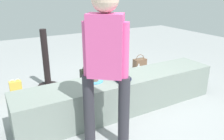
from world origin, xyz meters
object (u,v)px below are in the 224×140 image
Objects in this scene: party_cup_red at (68,95)px; child_seated at (117,63)px; adult_standing at (106,56)px; cake_box_white at (147,80)px; water_bottle_near_gift at (139,70)px; handbag_black_leather at (88,75)px; cake_plate at (95,80)px; handbag_brown_canvas at (140,65)px; gift_bag at (16,88)px.

child_seated is at bearing -53.68° from party_cup_red.
cake_box_white is (1.50, 1.18, -0.98)m from adult_standing.
water_bottle_near_gift is 1.05m from handbag_black_leather.
cake_plate is at bearing 74.86° from adult_standing.
child_seated reaches higher than handbag_black_leather.
party_cup_red is at bearing -139.40° from handbag_black_leather.
cake_plate reaches higher than handbag_brown_canvas.
adult_standing reaches higher than party_cup_red.
adult_standing is 2.14m from cake_box_white.
handbag_black_leather is (0.41, 1.15, -0.39)m from cake_plate.
adult_standing reaches higher than cake_plate.
adult_standing is 2.14m from gift_bag.
party_cup_red is at bearing -163.77° from handbag_brown_canvas.
handbag_black_leather is (0.58, 1.79, -0.90)m from adult_standing.
party_cup_red is (-0.01, 1.28, -0.97)m from adult_standing.
cake_plate is (-0.33, 0.04, -0.19)m from child_seated.
cake_box_white is 1.10m from handbag_black_leather.
handbag_black_leather reaches higher than gift_bag.
handbag_brown_canvas is at bearing 35.95° from cake_plate.
handbag_brown_canvas is (1.79, 1.81, -0.90)m from adult_standing.
party_cup_red is 0.32× the size of handbag_brown_canvas.
handbag_black_leather is 1.01× the size of handbag_brown_canvas.
cake_plate is 1.52m from gift_bag.
cake_plate reaches higher than cake_box_white.
adult_standing is at bearing -107.90° from handbag_black_leather.
gift_bag is at bearing 178.80° from handbag_black_leather.
child_seated is 1.61m from water_bottle_near_gift.
cake_box_white is (2.20, -0.63, -0.07)m from gift_bag.
child_seated is 1.35× the size of handbag_brown_canvas.
handbag_brown_canvas is at bearing 45.31° from adult_standing.
cake_plate is 0.95× the size of water_bottle_near_gift.
gift_bag reaches higher than water_bottle_near_gift.
party_cup_red is 1.87m from handbag_brown_canvas.
adult_standing reaches higher than gift_bag.
adult_standing is 5.41× the size of cake_box_white.
gift_bag is (-0.70, 1.81, -0.90)m from adult_standing.
cake_box_white is at bearing 22.42° from cake_plate.
adult_standing is at bearing -141.69° from cake_box_white.
handbag_brown_canvas is (1.29, 1.21, -0.58)m from child_seated.
cake_plate reaches higher than water_bottle_near_gift.
gift_bag is 0.81× the size of handbag_brown_canvas.
cake_box_white is at bearing -3.90° from party_cup_red.
water_bottle_near_gift is 2.07× the size of party_cup_red.
party_cup_red is at bearing -169.08° from water_bottle_near_gift.
handbag_black_leather is at bearing 70.61° from cake_plate.
adult_standing is at bearing -68.82° from gift_bag.
child_seated reaches higher than handbag_brown_canvas.
party_cup_red is 0.78m from handbag_black_leather.
adult_standing is 5.87× the size of gift_bag.
gift_bag is at bearing 174.62° from water_bottle_near_gift.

